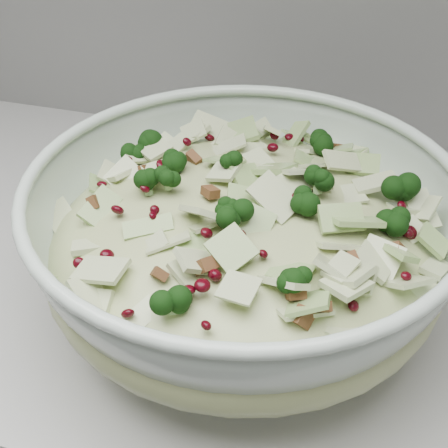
# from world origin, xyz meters

# --- Properties ---
(mixing_bowl) EXTENTS (0.50, 0.50, 0.16)m
(mixing_bowl) POSITION_xyz_m (-0.36, 1.61, 0.98)
(mixing_bowl) COLOR #B8CBBC
(mixing_bowl) RESTS_ON counter
(salad) EXTENTS (0.38, 0.38, 0.16)m
(salad) POSITION_xyz_m (-0.36, 1.61, 1.01)
(salad) COLOR #B7BD81
(salad) RESTS_ON mixing_bowl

